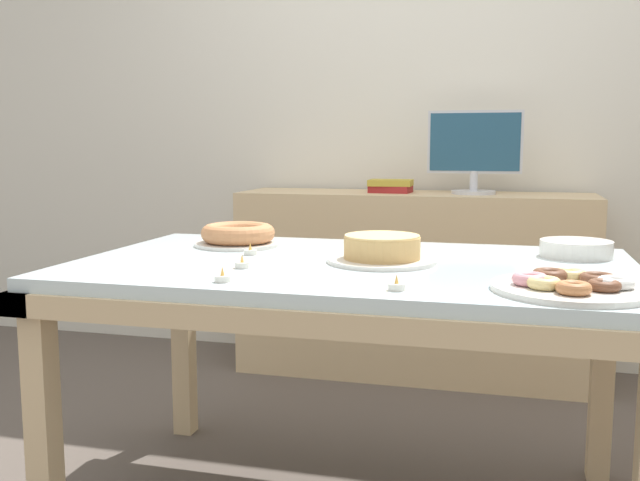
{
  "coord_description": "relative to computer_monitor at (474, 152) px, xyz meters",
  "views": [
    {
      "loc": [
        0.43,
        -1.97,
        1.09
      ],
      "look_at": [
        -0.09,
        -0.01,
        0.82
      ],
      "focal_mm": 40.0,
      "sensor_mm": 36.0,
      "label": 1
    }
  ],
  "objects": [
    {
      "name": "sideboard",
      "position": [
        -0.27,
        0.0,
        -0.62
      ],
      "size": [
        1.64,
        0.44,
        0.87
      ],
      "color": "#D1B284",
      "rests_on": "ground"
    },
    {
      "name": "tealight_near_front",
      "position": [
        -0.09,
        -1.73,
        -0.29
      ],
      "size": [
        0.04,
        0.04,
        0.04
      ],
      "color": "silver",
      "rests_on": "dining_table"
    },
    {
      "name": "tealight_centre",
      "position": [
        -0.54,
        -1.54,
        -0.29
      ],
      "size": [
        0.04,
        0.04,
        0.04
      ],
      "color": "silver",
      "rests_on": "dining_table"
    },
    {
      "name": "cake_chocolate_round",
      "position": [
        -0.19,
        -1.35,
        -0.26
      ],
      "size": [
        0.31,
        0.31,
        0.08
      ],
      "color": "silver",
      "rests_on": "dining_table"
    },
    {
      "name": "pastry_platter",
      "position": [
        0.3,
        -1.64,
        -0.28
      ],
      "size": [
        0.37,
        0.37,
        0.04
      ],
      "color": "silver",
      "rests_on": "dining_table"
    },
    {
      "name": "tealight_left_edge",
      "position": [
        -0.6,
        -1.31,
        -0.29
      ],
      "size": [
        0.04,
        0.04,
        0.04
      ],
      "color": "silver",
      "rests_on": "dining_table"
    },
    {
      "name": "computer_monitor",
      "position": [
        0.0,
        0.0,
        0.0
      ],
      "size": [
        0.42,
        0.2,
        0.38
      ],
      "color": "silver",
      "rests_on": "sideboard"
    },
    {
      "name": "cake_golden_bundt",
      "position": [
        -0.71,
        -1.14,
        -0.26
      ],
      "size": [
        0.29,
        0.29,
        0.07
      ],
      "color": "silver",
      "rests_on": "dining_table"
    },
    {
      "name": "plate_stack",
      "position": [
        0.36,
        -1.1,
        -0.27
      ],
      "size": [
        0.21,
        0.21,
        0.05
      ],
      "color": "silver",
      "rests_on": "dining_table"
    },
    {
      "name": "dining_table",
      "position": [
        -0.27,
        -1.36,
        -0.39
      ],
      "size": [
        1.61,
        0.97,
        0.76
      ],
      "color": "silver",
      "rests_on": "ground"
    },
    {
      "name": "wall_back",
      "position": [
        -0.27,
        0.3,
        0.24
      ],
      "size": [
        8.0,
        0.1,
        2.6
      ],
      "primitive_type": "cube",
      "color": "silver",
      "rests_on": "ground"
    },
    {
      "name": "book_stack",
      "position": [
        -0.38,
        0.0,
        -0.16
      ],
      "size": [
        0.2,
        0.16,
        0.06
      ],
      "color": "maroon",
      "rests_on": "sideboard"
    },
    {
      "name": "tealight_near_cakes",
      "position": [
        -0.51,
        -1.74,
        -0.29
      ],
      "size": [
        0.04,
        0.04,
        0.04
      ],
      "color": "silver",
      "rests_on": "dining_table"
    },
    {
      "name": "tealight_right_edge",
      "position": [
        -0.17,
        -1.0,
        -0.29
      ],
      "size": [
        0.04,
        0.04,
        0.04
      ],
      "color": "silver",
      "rests_on": "dining_table"
    }
  ]
}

